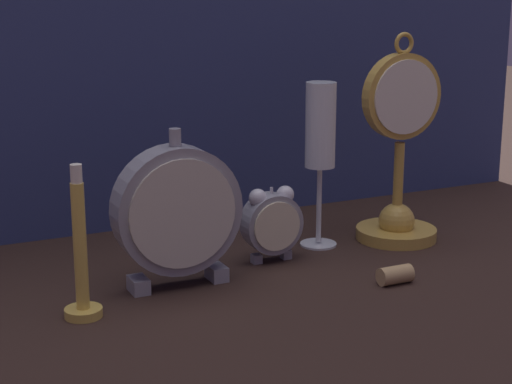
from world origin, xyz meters
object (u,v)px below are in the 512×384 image
Objects in this scene: mantel_clock_silver at (177,211)px; champagne_flute at (320,137)px; wine_cork at (395,275)px; pocket_watch_on_stand at (399,168)px; brass_candlestick at (81,265)px; alarm_clock_twin_bell at (272,221)px.

champagne_flute is (0.23, 0.07, 0.06)m from mantel_clock_silver.
champagne_flute reaches higher than wine_cork.
pocket_watch_on_stand is 0.20m from wine_cork.
mantel_clock_silver reaches higher than wine_cork.
wine_cork is at bearing -9.48° from brass_candlestick.
pocket_watch_on_stand is 0.21m from alarm_clock_twin_bell.
pocket_watch_on_stand is 1.69× the size of brass_candlestick.
pocket_watch_on_stand reaches higher than champagne_flute.
pocket_watch_on_stand is at bearing 7.41° from mantel_clock_silver.
alarm_clock_twin_bell is 0.52× the size of mantel_clock_silver.
champagne_flute reaches higher than mantel_clock_silver.
mantel_clock_silver reaches higher than brass_candlestick.
wine_cork is (0.24, -0.10, -0.08)m from mantel_clock_silver.
pocket_watch_on_stand is 2.91× the size of alarm_clock_twin_bell.
pocket_watch_on_stand reaches higher than brass_candlestick.
brass_candlestick is 4.04× the size of wine_cork.
mantel_clock_silver is at bearing -172.59° from pocket_watch_on_stand.
mantel_clock_silver is (-0.14, -0.03, 0.04)m from alarm_clock_twin_bell.
pocket_watch_on_stand is 1.28× the size of champagne_flute.
alarm_clock_twin_bell is 2.35× the size of wine_cork.
brass_candlestick is at bearing -162.79° from champagne_flute.
alarm_clock_twin_bell reaches higher than wine_cork.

